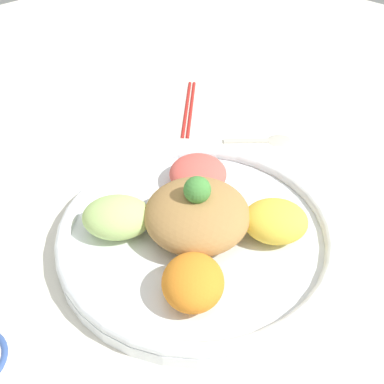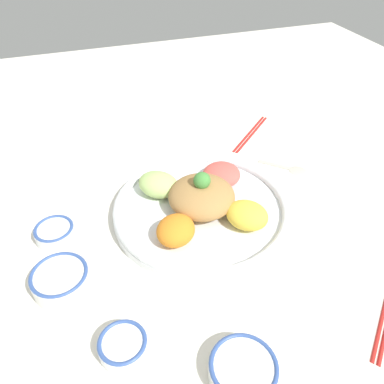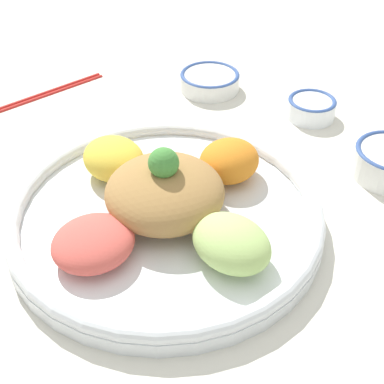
# 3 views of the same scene
# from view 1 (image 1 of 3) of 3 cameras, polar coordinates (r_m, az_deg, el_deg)

# --- Properties ---
(ground_plane) EXTENTS (2.40, 2.40, 0.00)m
(ground_plane) POSITION_cam_1_polar(r_m,az_deg,el_deg) (0.68, 0.01, -5.78)
(ground_plane) COLOR silver
(salad_platter) EXTENTS (0.41, 0.41, 0.12)m
(salad_platter) POSITION_cam_1_polar(r_m,az_deg,el_deg) (0.65, 0.45, -4.60)
(salad_platter) COLOR white
(salad_platter) RESTS_ON ground_plane
(chopsticks_pair_near) EXTENTS (0.19, 0.17, 0.01)m
(chopsticks_pair_near) POSITION_cam_1_polar(r_m,az_deg,el_deg) (0.98, -0.41, 10.76)
(chopsticks_pair_near) COLOR red
(chopsticks_pair_near) RESTS_ON ground_plane
(serving_spoon_main) EXTENTS (0.12, 0.11, 0.01)m
(serving_spoon_main) POSITION_cam_1_polar(r_m,az_deg,el_deg) (0.89, 9.73, 6.54)
(serving_spoon_main) COLOR beige
(serving_spoon_main) RESTS_ON ground_plane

